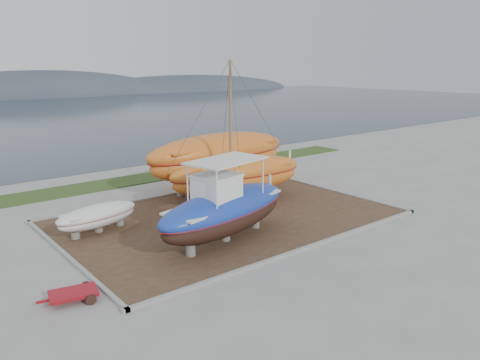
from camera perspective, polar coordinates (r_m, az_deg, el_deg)
ground at (r=23.96m, az=4.22°, el=-7.00°), size 140.00×140.00×0.00m
dirt_patch at (r=26.83m, az=-1.63°, el=-4.57°), size 18.00×12.00×0.06m
curb_frame at (r=26.82m, az=-1.63°, el=-4.48°), size 18.60×12.60×0.15m
grass_strip at (r=36.31m, az=-12.69°, el=0.04°), size 44.00×3.00×0.08m
blue_caique at (r=22.72m, az=-1.81°, el=-2.56°), size 8.83×4.38×4.07m
white_dinghy at (r=25.41m, az=-16.95°, el=-4.56°), size 4.80×2.50×1.37m
orange_sailboat at (r=28.62m, az=-0.37°, el=5.69°), size 9.28×4.12×8.76m
orange_bare_hull at (r=32.71m, az=-2.56°, el=2.26°), size 11.56×3.81×3.75m
red_trailer at (r=18.90m, az=-19.63°, el=-13.19°), size 2.79×1.82×0.36m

